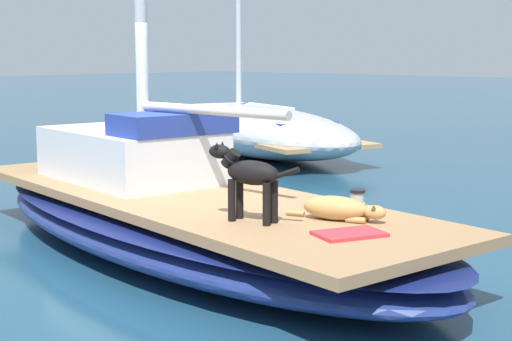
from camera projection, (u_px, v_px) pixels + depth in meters
The scene contains 8 objects.
ground_plane at pixel (189, 253), 8.49m from camera, with size 120.00×120.00×0.00m, color navy.
sailboat_main at pixel (188, 223), 8.44m from camera, with size 3.55×7.53×0.66m.
cabin_house at pixel (135, 151), 9.21m from camera, with size 1.71×2.41×0.84m.
dog_tan at pixel (339, 209), 7.02m from camera, with size 0.44×0.93×0.22m.
dog_black at pixel (248, 175), 6.93m from camera, with size 0.31×0.93×0.70m.
deck_winch at pixel (357, 201), 7.43m from camera, with size 0.16×0.16×0.21m.
deck_towel at pixel (349, 234), 6.44m from camera, with size 0.56×0.36×0.03m, color #C6333D.
moored_boat_starboard_side at pixel (254, 129), 16.67m from camera, with size 4.79×7.49×6.88m.
Camera 1 is at (-5.60, -6.12, 2.16)m, focal length 54.58 mm.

